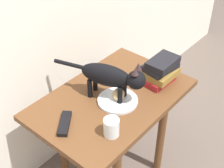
% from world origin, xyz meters
% --- Properties ---
extents(side_table, '(0.81, 0.53, 0.59)m').
position_xyz_m(side_table, '(0.00, 0.00, 0.50)').
color(side_table, brown).
rests_on(side_table, ground).
extents(plate, '(0.20, 0.20, 0.01)m').
position_xyz_m(plate, '(-0.01, -0.05, 0.60)').
color(plate, silver).
rests_on(plate, side_table).
extents(bread_roll, '(0.10, 0.09, 0.05)m').
position_xyz_m(bread_roll, '(-0.00, -0.04, 0.63)').
color(bread_roll, '#E0BC7A').
rests_on(bread_roll, plate).
extents(cat, '(0.18, 0.46, 0.23)m').
position_xyz_m(cat, '(-0.01, -0.01, 0.72)').
color(cat, black).
rests_on(cat, side_table).
extents(book_stack, '(0.20, 0.15, 0.14)m').
position_xyz_m(book_stack, '(0.26, -0.11, 0.66)').
color(book_stack, maroon).
rests_on(book_stack, side_table).
extents(candle_jar, '(0.07, 0.07, 0.08)m').
position_xyz_m(candle_jar, '(-0.20, -0.16, 0.63)').
color(candle_jar, silver).
rests_on(candle_jar, side_table).
extents(tv_remote, '(0.15, 0.13, 0.02)m').
position_xyz_m(tv_remote, '(-0.29, 0.03, 0.60)').
color(tv_remote, black).
rests_on(tv_remote, side_table).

